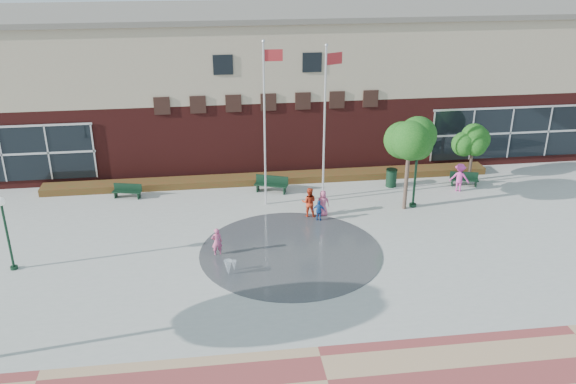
{
  "coord_description": "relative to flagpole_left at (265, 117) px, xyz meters",
  "views": [
    {
      "loc": [
        -3.4,
        -21.4,
        13.64
      ],
      "look_at": [
        0.0,
        4.0,
        2.6
      ],
      "focal_mm": 38.0,
      "sensor_mm": 36.0,
      "label": 1
    }
  ],
  "objects": [
    {
      "name": "adult_pink",
      "position": [
        2.75,
        -1.76,
        -4.2
      ],
      "size": [
        0.72,
        0.52,
        1.38
      ],
      "primitive_type": "imported",
      "rotation": [
        0.0,
        0.0,
        3.01
      ],
      "color": "#DF5D88",
      "rests_on": "ground"
    },
    {
      "name": "child_splash",
      "position": [
        -2.79,
        -5.25,
        -4.21
      ],
      "size": [
        0.54,
        0.4,
        1.34
      ],
      "primitive_type": "imported",
      "rotation": [
        0.0,
        0.0,
        3.31
      ],
      "color": "#D45583",
      "rests_on": "ground"
    },
    {
      "name": "splash_pad",
      "position": [
        0.56,
        -5.46,
        -4.88
      ],
      "size": [
        8.4,
        8.4,
        0.01
      ],
      "primitive_type": "cylinder",
      "color": "#383A3D",
      "rests_on": "ground"
    },
    {
      "name": "adult_red",
      "position": [
        2.01,
        -1.78,
        -4.09
      ],
      "size": [
        0.89,
        0.77,
        1.59
      ],
      "primitive_type": "imported",
      "rotation": [
        0.0,
        0.0,
        2.9
      ],
      "color": "red",
      "rests_on": "ground"
    },
    {
      "name": "flagpole_right",
      "position": [
        3.12,
        0.03,
        -0.13
      ],
      "size": [
        0.99,
        0.46,
        8.51
      ],
      "rotation": [
        0.0,
        0.0,
        0.38
      ],
      "color": "silver",
      "rests_on": "ground"
    },
    {
      "name": "lamp_right",
      "position": [
        7.73,
        -1.33,
        -2.37
      ],
      "size": [
        0.43,
        0.43,
        4.05
      ],
      "color": "#12301E",
      "rests_on": "ground"
    },
    {
      "name": "bench_left",
      "position": [
        -7.54,
        1.87,
        -4.63
      ],
      "size": [
        1.65,
        0.81,
        0.8
      ],
      "rotation": [
        0.0,
        0.0,
        -0.24
      ],
      "color": "#12301E",
      "rests_on": "ground"
    },
    {
      "name": "water_jet_b",
      "position": [
        -2.11,
        -6.8,
        -4.89
      ],
      "size": [
        0.21,
        0.21,
        0.47
      ],
      "primitive_type": "cone",
      "rotation": [
        3.14,
        0.0,
        0.0
      ],
      "color": "white",
      "rests_on": "ground"
    },
    {
      "name": "ground",
      "position": [
        0.56,
        -8.46,
        -4.89
      ],
      "size": [
        120.0,
        120.0,
        0.0
      ],
      "primitive_type": "plane",
      "color": "#666056",
      "rests_on": "ground"
    },
    {
      "name": "library_building",
      "position": [
        0.56,
        9.02,
        -0.24
      ],
      "size": [
        44.4,
        10.4,
        9.2
      ],
      "color": "#531A17",
      "rests_on": "ground"
    },
    {
      "name": "bench_right",
      "position": [
        11.57,
        1.06,
        -4.63
      ],
      "size": [
        1.66,
        0.83,
        0.8
      ],
      "rotation": [
        0.0,
        0.0,
        -0.25
      ],
      "color": "#12301E",
      "rests_on": "ground"
    },
    {
      "name": "tree_small_right",
      "position": [
        12.19,
        1.79,
        -2.33
      ],
      "size": [
        2.05,
        2.05,
        3.51
      ],
      "color": "#44322A",
      "rests_on": "ground"
    },
    {
      "name": "tree_mid",
      "position": [
        7.19,
        -1.53,
        -1.25
      ],
      "size": [
        2.96,
        2.96,
        4.99
      ],
      "color": "#44322A",
      "rests_on": "ground"
    },
    {
      "name": "flower_bed",
      "position": [
        0.56,
        3.14,
        -4.89
      ],
      "size": [
        26.0,
        1.2,
        0.4
      ],
      "primitive_type": "cube",
      "color": "maroon",
      "rests_on": "ground"
    },
    {
      "name": "trash_can",
      "position": [
        7.37,
        1.53,
        -4.35
      ],
      "size": [
        0.65,
        0.65,
        1.06
      ],
      "color": "#12301E",
      "rests_on": "ground"
    },
    {
      "name": "flagpole_left",
      "position": [
        0.0,
        0.0,
        0.0
      ],
      "size": [
        1.03,
        0.17,
        8.77
      ],
      "rotation": [
        0.0,
        0.0,
        -0.04
      ],
      "color": "silver",
      "rests_on": "ground"
    },
    {
      "name": "bench_mid",
      "position": [
        0.42,
        1.61,
        -4.58
      ],
      "size": [
        1.93,
        1.15,
        0.94
      ],
      "rotation": [
        0.0,
        0.0,
        -0.36
      ],
      "color": "#12301E",
      "rests_on": "ground"
    },
    {
      "name": "child_blue",
      "position": [
        2.43,
        -2.38,
        -4.32
      ],
      "size": [
        0.72,
        0.51,
        1.13
      ],
      "primitive_type": "imported",
      "rotation": [
        0.0,
        0.0,
        2.75
      ],
      "color": "#1F4F9D",
      "rests_on": "ground"
    },
    {
      "name": "water_jet_a",
      "position": [
        -2.37,
        -7.13,
        -4.89
      ],
      "size": [
        0.36,
        0.36,
        0.69
      ],
      "primitive_type": "cone",
      "rotation": [
        3.14,
        0.0,
        0.0
      ],
      "color": "white",
      "rests_on": "ground"
    },
    {
      "name": "person_bench",
      "position": [
        10.98,
        0.39,
        -4.06
      ],
      "size": [
        1.22,
        0.98,
        1.64
      ],
      "primitive_type": "imported",
      "rotation": [
        0.0,
        0.0,
        2.73
      ],
      "color": "#DF3FA6",
      "rests_on": "ground"
    },
    {
      "name": "lamp_left",
      "position": [
        -11.65,
        -5.35,
        -2.75
      ],
      "size": [
        0.36,
        0.36,
        3.43
      ],
      "color": "#12301E",
      "rests_on": "ground"
    },
    {
      "name": "plaza_concrete",
      "position": [
        0.56,
        -4.46,
        -4.88
      ],
      "size": [
        46.0,
        18.0,
        0.01
      ],
      "primitive_type": "cube",
      "color": "#A8A8A0",
      "rests_on": "ground"
    }
  ]
}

